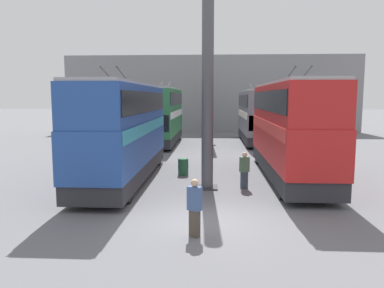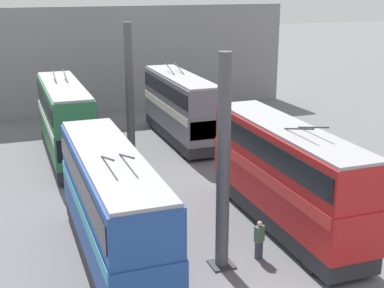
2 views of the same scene
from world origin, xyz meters
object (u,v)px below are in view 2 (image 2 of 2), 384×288
object	(u,v)px
bus_right_mid	(112,204)
oil_drum	(169,231)
bus_right_far	(65,118)
person_by_left_row	(259,239)
bus_left_far	(180,104)
bus_left_near	(286,171)

from	to	relation	value
bus_right_mid	oil_drum	distance (m)	4.01
bus_right_far	person_by_left_row	distance (m)	17.32
oil_drum	bus_right_mid	bearing A→B (deg)	118.72
bus_left_far	bus_right_far	size ratio (longest dim) A/B	0.99
bus_right_far	bus_left_near	bearing A→B (deg)	-148.62
bus_right_mid	bus_right_far	xyz separation A→B (m)	(14.79, 0.00, 0.06)
oil_drum	bus_right_far	bearing A→B (deg)	12.17
bus_right_far	oil_drum	size ratio (longest dim) A/B	11.76
oil_drum	person_by_left_row	bearing A→B (deg)	-133.50
bus_left_far	bus_right_mid	xyz separation A→B (m)	(-16.37, 8.42, 0.03)
bus_left_far	oil_drum	bearing A→B (deg)	159.38
bus_left_far	oil_drum	xyz separation A→B (m)	(-14.81, 5.57, -2.32)
bus_right_mid	oil_drum	size ratio (longest dim) A/B	12.49
bus_right_mid	person_by_left_row	size ratio (longest dim) A/B	6.59
bus_left_near	person_by_left_row	size ratio (longest dim) A/B	6.63
bus_left_near	bus_right_mid	size ratio (longest dim) A/B	1.01
person_by_left_row	bus_left_far	bearing A→B (deg)	150.74
bus_right_mid	bus_left_near	bearing A→B (deg)	-83.35
bus_left_near	person_by_left_row	xyz separation A→B (m)	(-2.35, 2.49, -1.94)
bus_right_far	oil_drum	world-z (taller)	bus_right_far
bus_right_mid	bus_right_far	world-z (taller)	bus_right_far
bus_left_near	bus_right_far	xyz separation A→B (m)	(13.81, 8.42, 0.02)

